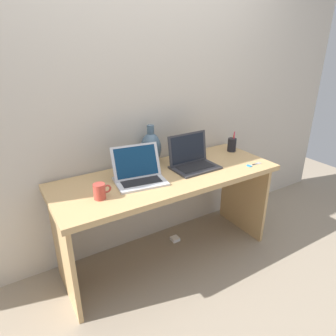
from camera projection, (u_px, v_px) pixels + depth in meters
name	position (u px, v px, depth m)	size (l,w,h in m)	color
ground_plane	(168.00, 255.00, 2.50)	(6.00, 6.00, 0.00)	gray
back_wall	(144.00, 104.00, 2.31)	(4.40, 0.04, 2.40)	beige
desk	(168.00, 192.00, 2.27)	(1.69, 0.64, 0.74)	tan
laptop_left	(138.00, 172.00, 2.09)	(0.38, 0.31, 0.24)	silver
laptop_right	(192.00, 158.00, 2.32)	(0.35, 0.25, 0.25)	#333338
green_vase	(151.00, 148.00, 2.36)	(0.16, 0.16, 0.31)	slate
coffee_mug	(100.00, 191.00, 1.85)	(0.12, 0.08, 0.10)	#B23D33
pen_cup	(232.00, 145.00, 2.65)	(0.07, 0.07, 0.18)	black
scissors	(252.00, 165.00, 2.36)	(0.15, 0.05, 0.01)	#B7B7BC
power_brick	(175.00, 239.00, 2.68)	(0.07, 0.07, 0.03)	white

